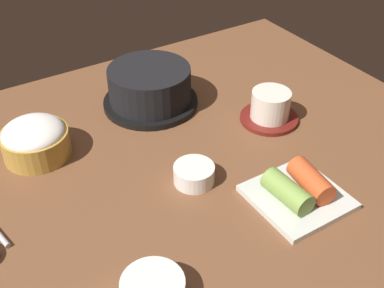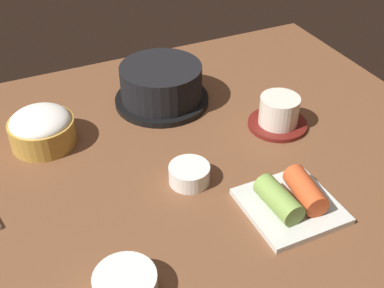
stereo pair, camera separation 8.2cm
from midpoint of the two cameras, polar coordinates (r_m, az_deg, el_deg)
name	(u,v)px [view 1 (the left image)]	position (r cm, az deg, el deg)	size (l,w,h in cm)	color
dining_table	(176,160)	(84.91, -4.62, -2.00)	(100.00, 76.00, 2.00)	brown
stone_pot	(150,87)	(95.94, -7.38, 6.51)	(18.52, 18.52, 7.95)	black
rice_bowl	(35,139)	(87.70, -20.36, 0.43)	(11.38, 11.38, 6.67)	#B78C38
tea_cup_with_saucer	(269,107)	(91.89, 6.49, 4.19)	(10.95, 10.95, 6.10)	maroon
banchan_cup_center	(194,173)	(78.00, -2.77, -3.56)	(6.61, 6.61, 3.00)	white
kimchi_plate	(298,191)	(75.63, 9.25, -5.55)	(13.44, 13.44, 4.63)	silver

